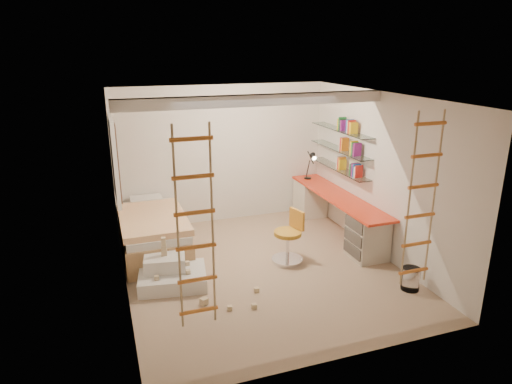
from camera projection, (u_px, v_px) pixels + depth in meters
name	position (u px, v px, depth m)	size (l,w,h in m)	color
floor	(262.00, 269.00, 6.97)	(4.50, 4.50, 0.00)	tan
ceiling_beam	(256.00, 100.00, 6.47)	(4.00, 0.18, 0.16)	white
window_frame	(114.00, 159.00, 7.23)	(0.06, 1.15, 1.35)	white
window_blind	(117.00, 159.00, 7.25)	(0.02, 1.00, 1.20)	#4C2D1E
rope_ladder_left	(195.00, 230.00, 4.51)	(0.41, 0.04, 2.13)	#C36C21
rope_ladder_right	(421.00, 201.00, 5.36)	(0.41, 0.04, 2.13)	orange
waste_bin	(411.00, 279.00, 6.35)	(0.26, 0.26, 0.32)	white
desk	(336.00, 213.00, 8.16)	(0.56, 2.80, 0.75)	#F13A1C
shelves	(340.00, 149.00, 8.12)	(0.25, 1.80, 0.71)	white
bed	(153.00, 232.00, 7.51)	(1.02, 2.00, 0.69)	#AD7F51
task_lamp	(312.00, 161.00, 8.79)	(0.14, 0.36, 0.57)	black
swivel_chair	(289.00, 243.00, 7.15)	(0.61, 0.61, 0.83)	#BF8824
play_platform	(170.00, 273.00, 6.50)	(1.04, 0.87, 0.42)	silver
toy_blocks	(196.00, 274.00, 6.27)	(1.37, 1.18, 0.69)	#CCB284
books	(340.00, 144.00, 8.08)	(0.14, 0.70, 0.92)	red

